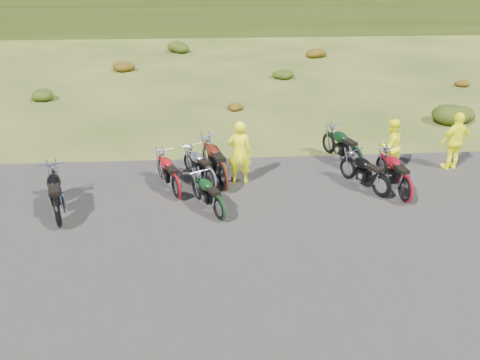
{
  "coord_description": "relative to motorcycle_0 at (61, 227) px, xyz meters",
  "views": [
    {
      "loc": [
        -1.4,
        -10.1,
        6.19
      ],
      "look_at": [
        -0.69,
        0.62,
        0.89
      ],
      "focal_mm": 35.0,
      "sensor_mm": 36.0,
      "label": 1
    }
  ],
  "objects": [
    {
      "name": "shrub_1",
      "position": [
        -3.9,
        11.23,
        0.31
      ],
      "size": [
        1.03,
        1.03,
        0.61
      ],
      "primitive_type": "ellipsoid",
      "color": "#1E2F0B",
      "rests_on": "ground"
    },
    {
      "name": "person_right_b",
      "position": [
        11.26,
        2.69,
        0.91
      ],
      "size": [
        1.14,
        0.69,
        1.81
      ],
      "primitive_type": "imported",
      "rotation": [
        0.0,
        0.0,
        3.39
      ],
      "color": "#FFFE0D",
      "rests_on": "ground"
    },
    {
      "name": "shrub_2",
      "position": [
        -1.0,
        16.53,
        0.38
      ],
      "size": [
        1.3,
        1.3,
        0.77
      ],
      "primitive_type": "ellipsoid",
      "color": "#5E360B",
      "rests_on": "ground"
    },
    {
      "name": "gravel_pad",
      "position": [
        5.2,
        -2.07,
        0.0
      ],
      "size": [
        20.0,
        12.0,
        0.04
      ],
      "primitive_type": "cube",
      "color": "black",
      "rests_on": "ground"
    },
    {
      "name": "person_right_a",
      "position": [
        9.21,
        2.66,
        0.83
      ],
      "size": [
        1.0,
        0.92,
        1.67
      ],
      "primitive_type": "imported",
      "rotation": [
        0.0,
        0.0,
        3.59
      ],
      "color": "#FFFE0D",
      "rests_on": "ground"
    },
    {
      "name": "shrub_8",
      "position": [
        16.4,
        12.33,
        0.23
      ],
      "size": [
        0.77,
        0.77,
        0.45
      ],
      "primitive_type": "ellipsoid",
      "color": "#5E360B",
      "rests_on": "ground"
    },
    {
      "name": "motorcycle_7",
      "position": [
        8.21,
        2.72,
        0.0
      ],
      "size": [
        1.43,
        2.31,
        1.15
      ],
      "primitive_type": null,
      "rotation": [
        0.0,
        0.0,
        1.92
      ],
      "color": "black",
      "rests_on": "ground"
    },
    {
      "name": "motorcycle_3",
      "position": [
        3.75,
        1.74,
        0.0
      ],
      "size": [
        1.51,
        2.04,
        1.03
      ],
      "primitive_type": null,
      "rotation": [
        0.0,
        0.0,
        2.07
      ],
      "color": "#B9B9BE",
      "rests_on": "ground"
    },
    {
      "name": "person_middle",
      "position": [
        4.61,
        2.15,
        0.94
      ],
      "size": [
        0.73,
        0.51,
        1.89
      ],
      "primitive_type": "imported",
      "rotation": [
        0.0,
        0.0,
        3.05
      ],
      "color": "#FFFE0D",
      "rests_on": "ground"
    },
    {
      "name": "motorcycle_5",
      "position": [
        8.43,
        0.99,
        0.0
      ],
      "size": [
        1.5,
        2.05,
        1.03
      ],
      "primitive_type": null,
      "rotation": [
        0.0,
        0.0,
        2.05
      ],
      "color": "black",
      "rests_on": "ground"
    },
    {
      "name": "motorcycle_4",
      "position": [
        4.12,
        1.67,
        0.0
      ],
      "size": [
        1.42,
        2.47,
        1.23
      ],
      "primitive_type": null,
      "rotation": [
        0.0,
        0.0,
        1.86
      ],
      "color": "#541B0E",
      "rests_on": "ground"
    },
    {
      "name": "hill_slope",
      "position": [
        5.2,
        49.93,
        0.0
      ],
      "size": [
        300.0,
        45.97,
        9.37
      ],
      "primitive_type": null,
      "rotation": [
        0.14,
        0.0,
        0.0
      ],
      "color": "#2A3C14",
      "rests_on": "ground"
    },
    {
      "name": "shrub_5",
      "position": [
        7.7,
        14.43,
        0.31
      ],
      "size": [
        1.03,
        1.03,
        0.61
      ],
      "primitive_type": "ellipsoid",
      "color": "#1E2F0B",
      "rests_on": "ground"
    },
    {
      "name": "shrub_4",
      "position": [
        4.8,
        9.13,
        0.23
      ],
      "size": [
        0.77,
        0.77,
        0.45
      ],
      "primitive_type": "ellipsoid",
      "color": "#5E360B",
      "rests_on": "ground"
    },
    {
      "name": "motorcycle_2",
      "position": [
        3.95,
        0.05,
        0.0
      ],
      "size": [
        1.38,
        1.94,
        0.97
      ],
      "primitive_type": null,
      "rotation": [
        0.0,
        0.0,
        2.03
      ],
      "color": "#0E3312",
      "rests_on": "ground"
    },
    {
      "name": "shrub_3",
      "position": [
        1.9,
        21.83,
        0.46
      ],
      "size": [
        1.56,
        1.56,
        0.92
      ],
      "primitive_type": "ellipsoid",
      "color": "#1E2F0B",
      "rests_on": "ground"
    },
    {
      "name": "shrub_7",
      "position": [
        13.5,
        7.03,
        0.46
      ],
      "size": [
        1.56,
        1.56,
        0.92
      ],
      "primitive_type": "ellipsoid",
      "color": "#1E2F0B",
      "rests_on": "ground"
    },
    {
      "name": "shrub_6",
      "position": [
        10.6,
        19.73,
        0.38
      ],
      "size": [
        1.3,
        1.3,
        0.77
      ],
      "primitive_type": "ellipsoid",
      "color": "#5E360B",
      "rests_on": "ground"
    },
    {
      "name": "ground",
      "position": [
        5.2,
        -0.07,
        0.0
      ],
      "size": [
        300.0,
        300.0,
        0.0
      ],
      "primitive_type": "plane",
      "color": "#2F3F15",
      "rests_on": "ground"
    },
    {
      "name": "motorcycle_1",
      "position": [
        2.82,
        1.27,
        0.0
      ],
      "size": [
        1.37,
        2.11,
        1.05
      ],
      "primitive_type": null,
      "rotation": [
        0.0,
        0.0,
        1.95
      ],
      "color": "#9D0B11",
      "rests_on": "ground"
    },
    {
      "name": "motorcycle_0",
      "position": [
        0.0,
        0.0,
        0.0
      ],
      "size": [
        1.39,
        2.39,
        1.19
      ],
      "primitive_type": null,
      "rotation": [
        0.0,
        0.0,
        1.87
      ],
      "color": "black",
      "rests_on": "ground"
    },
    {
      "name": "motorcycle_6",
      "position": [
        8.98,
        0.66,
        0.0
      ],
      "size": [
        0.94,
        2.24,
        1.14
      ],
      "primitive_type": null,
      "rotation": [
        0.0,
        0.0,
        1.67
      ],
      "color": "maroon",
      "rests_on": "ground"
    }
  ]
}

